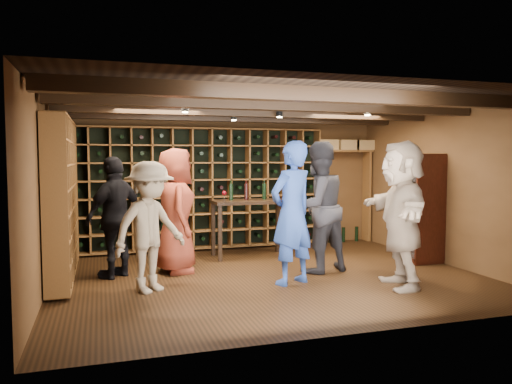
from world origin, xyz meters
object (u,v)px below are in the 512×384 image
object	(u,v)px
man_blue_shirt	(292,213)
tasting_table	(250,207)
guest_woman_black	(116,217)
guest_red_floral	(176,211)
guest_khaki	(150,227)
man_grey_suit	(318,207)
guest_beige	(401,214)
display_cabinet	(421,210)

from	to	relation	value
man_blue_shirt	tasting_table	size ratio (longest dim) A/B	1.48
man_blue_shirt	guest_woman_black	world-z (taller)	man_blue_shirt
guest_woman_black	tasting_table	xyz separation A→B (m)	(2.26, 0.86, -0.01)
guest_red_floral	guest_khaki	bearing A→B (deg)	153.73
man_grey_suit	man_blue_shirt	bearing A→B (deg)	27.06
guest_woman_black	guest_red_floral	bearing A→B (deg)	143.49
man_blue_shirt	tasting_table	distance (m)	1.97
man_blue_shirt	guest_beige	world-z (taller)	guest_beige
man_grey_suit	guest_red_floral	size ratio (longest dim) A/B	1.05
guest_woman_black	guest_beige	world-z (taller)	guest_beige
man_grey_suit	tasting_table	distance (m)	1.55
display_cabinet	tasting_table	world-z (taller)	display_cabinet
guest_khaki	tasting_table	size ratio (longest dim) A/B	1.27
display_cabinet	guest_red_floral	world-z (taller)	guest_red_floral
guest_khaki	tasting_table	distance (m)	2.60
man_grey_suit	guest_khaki	xyz separation A→B (m)	(-2.51, -0.39, -0.14)
guest_woman_black	guest_khaki	bearing A→B (deg)	72.20
display_cabinet	guest_khaki	world-z (taller)	display_cabinet
man_blue_shirt	guest_khaki	world-z (taller)	man_blue_shirt
display_cabinet	guest_red_floral	xyz separation A→B (m)	(-3.96, 0.46, 0.07)
man_blue_shirt	man_grey_suit	xyz separation A→B (m)	(0.64, 0.56, 0.01)
display_cabinet	man_grey_suit	world-z (taller)	man_grey_suit
guest_woman_black	tasting_table	bearing A→B (deg)	160.48
guest_red_floral	tasting_table	bearing A→B (deg)	-60.96
man_blue_shirt	man_grey_suit	world-z (taller)	man_grey_suit
guest_khaki	tasting_table	bearing A→B (deg)	10.07
man_blue_shirt	tasting_table	xyz separation A→B (m)	(0.00, 1.97, -0.11)
display_cabinet	guest_beige	distance (m)	1.78
guest_beige	guest_khaki	bearing A→B (deg)	-88.84
tasting_table	man_blue_shirt	bearing A→B (deg)	-89.28
man_grey_suit	guest_khaki	bearing A→B (deg)	-5.35
guest_red_floral	guest_beige	bearing A→B (deg)	-123.25
man_blue_shirt	guest_khaki	bearing A→B (deg)	-28.81
man_grey_suit	guest_beige	size ratio (longest dim) A/B	1.00
man_blue_shirt	man_grey_suit	distance (m)	0.85
guest_red_floral	guest_khaki	world-z (taller)	guest_red_floral
guest_beige	tasting_table	bearing A→B (deg)	-138.17
tasting_table	guest_khaki	bearing A→B (deg)	-135.45
man_grey_suit	guest_red_floral	bearing A→B (deg)	-30.71
display_cabinet	guest_khaki	distance (m)	4.47
man_blue_shirt	guest_woman_black	size ratio (longest dim) A/B	1.12
guest_red_floral	guest_beige	distance (m)	3.24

